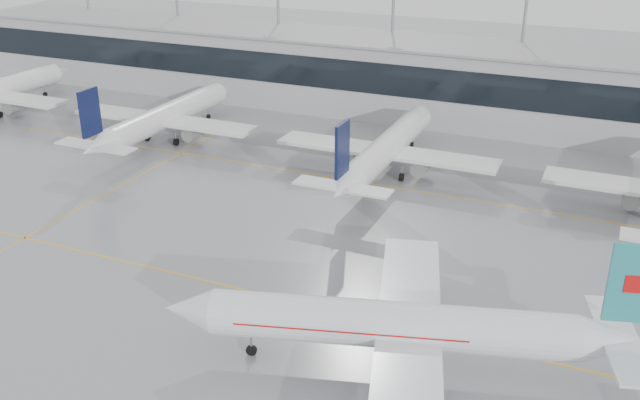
% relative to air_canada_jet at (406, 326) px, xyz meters
% --- Properties ---
extents(ground, '(320.00, 320.00, 0.00)m').
position_rel_air_canada_jet_xyz_m(ground, '(-14.93, 5.38, -3.85)').
color(ground, gray).
rests_on(ground, ground).
extents(taxi_line_main, '(120.00, 0.25, 0.01)m').
position_rel_air_canada_jet_xyz_m(taxi_line_main, '(-14.93, 5.38, -3.84)').
color(taxi_line_main, gold).
rests_on(taxi_line_main, ground).
extents(taxi_line_north, '(120.00, 0.25, 0.01)m').
position_rel_air_canada_jet_xyz_m(taxi_line_north, '(-14.93, 35.38, -3.84)').
color(taxi_line_north, gold).
rests_on(taxi_line_north, ground).
extents(taxi_line_cross, '(0.25, 60.00, 0.01)m').
position_rel_air_canada_jet_xyz_m(taxi_line_cross, '(-44.93, 20.38, -3.84)').
color(taxi_line_cross, gold).
rests_on(taxi_line_cross, ground).
extents(terminal, '(180.00, 15.00, 12.00)m').
position_rel_air_canada_jet_xyz_m(terminal, '(-14.93, 67.38, 2.15)').
color(terminal, '#A0A0A4').
rests_on(terminal, ground).
extents(terminal_glass, '(180.00, 0.20, 5.00)m').
position_rel_air_canada_jet_xyz_m(terminal_glass, '(-14.93, 59.83, 3.65)').
color(terminal_glass, black).
rests_on(terminal_glass, ground).
extents(terminal_roof, '(182.00, 16.00, 0.40)m').
position_rel_air_canada_jet_xyz_m(terminal_roof, '(-14.93, 67.38, 8.35)').
color(terminal_roof, gray).
rests_on(terminal_roof, ground).
extents(light_masts, '(156.40, 1.00, 22.60)m').
position_rel_air_canada_jet_xyz_m(light_masts, '(-14.93, 73.38, 9.50)').
color(light_masts, gray).
rests_on(light_masts, ground).
extents(air_canada_jet, '(37.35, 30.75, 12.08)m').
position_rel_air_canada_jet_xyz_m(air_canada_jet, '(0.00, 0.00, 0.00)').
color(air_canada_jet, silver).
rests_on(air_canada_jet, ground).
extents(parked_jet_b, '(29.64, 36.96, 11.72)m').
position_rel_air_canada_jet_xyz_m(parked_jet_b, '(-49.93, 39.06, -0.14)').
color(parked_jet_b, silver).
rests_on(parked_jet_b, ground).
extents(parked_jet_c, '(29.64, 36.96, 11.72)m').
position_rel_air_canada_jet_xyz_m(parked_jet_c, '(-14.93, 39.06, -0.14)').
color(parked_jet_c, silver).
rests_on(parked_jet_c, ground).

